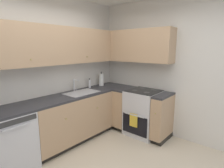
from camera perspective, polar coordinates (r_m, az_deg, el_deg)
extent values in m
cube|color=silver|center=(3.44, -21.79, 3.56)|extent=(3.77, 0.05, 2.70)
cube|color=silver|center=(3.76, 17.85, 4.41)|extent=(0.05, 3.24, 2.70)
cube|color=silver|center=(3.13, -29.22, -15.31)|extent=(0.60, 0.60, 0.87)
cube|color=#333333|center=(2.72, -27.68, -10.32)|extent=(0.55, 0.01, 0.07)
cube|color=silver|center=(2.73, -27.43, -11.77)|extent=(0.36, 0.02, 0.02)
cube|color=tan|center=(3.60, -12.24, -9.87)|extent=(1.63, 0.60, 0.78)
cube|color=black|center=(3.80, -12.24, -15.91)|extent=(1.63, 0.54, 0.09)
sphere|color=tan|center=(3.11, -14.08, -10.46)|extent=(0.02, 0.02, 0.02)
sphere|color=tan|center=(3.55, -4.60, -7.44)|extent=(0.02, 0.02, 0.02)
cube|color=#2D2D33|center=(3.47, -12.55, -3.58)|extent=(2.83, 0.60, 0.03)
cube|color=tan|center=(4.07, 4.16, -7.13)|extent=(0.60, 0.25, 0.78)
cube|color=black|center=(4.25, 4.32, -12.62)|extent=(0.54, 0.25, 0.09)
cube|color=tan|center=(3.66, 15.41, -9.68)|extent=(0.60, 0.21, 0.78)
cube|color=black|center=(3.86, 15.26, -15.61)|extent=(0.54, 0.21, 0.09)
sphere|color=tan|center=(3.34, 13.24, -8.90)|extent=(0.02, 0.02, 0.02)
cube|color=#2D2D33|center=(3.96, 4.25, -1.51)|extent=(0.60, 0.25, 0.03)
cube|color=#2D2D33|center=(3.53, 15.75, -3.47)|extent=(0.60, 0.21, 0.03)
cube|color=silver|center=(3.86, 9.74, -8.71)|extent=(0.64, 0.62, 0.91)
cube|color=black|center=(3.67, 6.99, -12.50)|extent=(0.02, 0.55, 0.38)
cube|color=silver|center=(3.57, 6.87, -9.52)|extent=(0.02, 0.43, 0.02)
cube|color=black|center=(3.73, 9.97, -2.07)|extent=(0.59, 0.60, 0.01)
cube|color=silver|center=(3.98, 12.23, -0.31)|extent=(0.03, 0.60, 0.15)
cylinder|color=#4C4C4C|center=(3.55, 10.72, -2.63)|extent=(0.11, 0.11, 0.01)
cylinder|color=#4C4C4C|center=(3.68, 7.04, -2.00)|extent=(0.11, 0.11, 0.01)
cylinder|color=#4C4C4C|center=(3.79, 12.84, -1.83)|extent=(0.11, 0.11, 0.01)
cylinder|color=#4C4C4C|center=(3.92, 9.30, -1.27)|extent=(0.11, 0.11, 0.01)
cube|color=gold|center=(3.61, 6.68, -11.13)|extent=(0.02, 0.17, 0.26)
cube|color=tan|center=(3.38, -16.88, 11.36)|extent=(2.51, 0.32, 0.65)
sphere|color=tan|center=(2.97, -23.84, 6.96)|extent=(0.02, 0.02, 0.02)
sphere|color=tan|center=(3.59, -7.71, 8.38)|extent=(0.02, 0.02, 0.02)
cube|color=tan|center=(3.92, 6.88, 11.67)|extent=(0.32, 1.65, 0.65)
cube|color=#B7B7BC|center=(3.58, -9.33, -2.64)|extent=(0.64, 0.40, 0.01)
cube|color=gray|center=(3.60, -9.31, -3.40)|extent=(0.59, 0.36, 0.09)
cube|color=#99999E|center=(3.59, -9.31, -3.19)|extent=(0.02, 0.35, 0.06)
cylinder|color=silver|center=(3.73, -11.68, -0.31)|extent=(0.02, 0.02, 0.24)
cylinder|color=silver|center=(3.65, -11.02, 1.26)|extent=(0.02, 0.15, 0.02)
cylinder|color=silver|center=(3.78, -11.03, -1.56)|extent=(0.02, 0.02, 0.06)
cylinder|color=silver|center=(3.98, -6.97, 0.07)|extent=(0.05, 0.05, 0.18)
cylinder|color=#262626|center=(3.96, -7.01, 1.56)|extent=(0.02, 0.02, 0.03)
cylinder|color=white|center=(4.19, -3.33, 1.32)|extent=(0.11, 0.11, 0.27)
cylinder|color=#3F3F3F|center=(4.19, -3.33, 1.59)|extent=(0.02, 0.02, 0.33)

